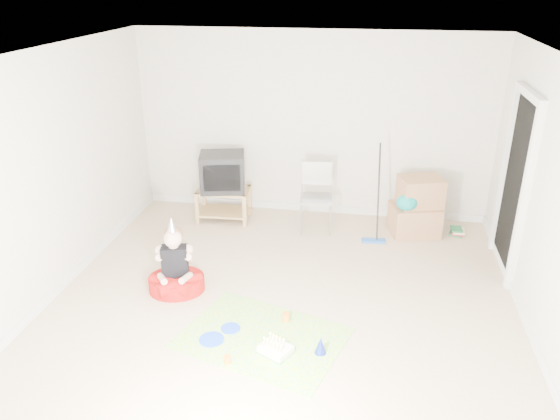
% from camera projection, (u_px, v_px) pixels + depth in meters
% --- Properties ---
extents(ground, '(5.00, 5.00, 0.00)m').
position_uv_depth(ground, '(283.00, 301.00, 5.92)').
color(ground, '#C3AA8C').
rests_on(ground, ground).
extents(doorway_recess, '(0.02, 0.90, 2.05)m').
position_uv_depth(doorway_recess, '(515.00, 188.00, 6.21)').
color(doorway_recess, black).
rests_on(doorway_recess, ground).
extents(tv_stand, '(0.76, 0.49, 0.46)m').
position_uv_depth(tv_stand, '(224.00, 202.00, 7.77)').
color(tv_stand, '#9F7A47').
rests_on(tv_stand, ground).
extents(crt_tv, '(0.71, 0.63, 0.52)m').
position_uv_depth(crt_tv, '(222.00, 172.00, 7.59)').
color(crt_tv, black).
rests_on(crt_tv, tv_stand).
extents(folding_chair, '(0.47, 0.46, 0.96)m').
position_uv_depth(folding_chair, '(316.00, 198.00, 7.38)').
color(folding_chair, '#9B9BA0').
rests_on(folding_chair, ground).
extents(cardboard_boxes, '(0.73, 0.64, 0.80)m').
position_uv_depth(cardboard_boxes, '(416.00, 207.00, 7.30)').
color(cardboard_boxes, '#A77650').
rests_on(cardboard_boxes, ground).
extents(floor_mop, '(0.32, 0.42, 1.25)m').
position_uv_depth(floor_mop, '(375.00, 224.00, 7.11)').
color(floor_mop, blue).
rests_on(floor_mop, ground).
extents(book_pile, '(0.22, 0.26, 0.10)m').
position_uv_depth(book_pile, '(458.00, 231.00, 7.41)').
color(book_pile, '#226637').
rests_on(book_pile, ground).
extents(seated_woman, '(0.75, 0.75, 0.89)m').
position_uv_depth(seated_woman, '(176.00, 275.00, 6.05)').
color(seated_woman, '#AD1210').
rests_on(seated_woman, ground).
extents(party_mat, '(1.78, 1.50, 0.01)m').
position_uv_depth(party_mat, '(262.00, 338.00, 5.32)').
color(party_mat, '#FF3595').
rests_on(party_mat, ground).
extents(birthday_cake, '(0.35, 0.33, 0.14)m').
position_uv_depth(birthday_cake, '(275.00, 350.00, 5.09)').
color(birthday_cake, white).
rests_on(birthday_cake, party_mat).
extents(blue_plate_near, '(0.25, 0.25, 0.01)m').
position_uv_depth(blue_plate_near, '(231.00, 328.00, 5.44)').
color(blue_plate_near, blue).
rests_on(blue_plate_near, party_mat).
extents(blue_plate_far, '(0.26, 0.26, 0.01)m').
position_uv_depth(blue_plate_far, '(212.00, 339.00, 5.28)').
color(blue_plate_far, blue).
rests_on(blue_plate_far, party_mat).
extents(orange_cup_near, '(0.10, 0.10, 0.09)m').
position_uv_depth(orange_cup_near, '(286.00, 317.00, 5.56)').
color(orange_cup_near, orange).
rests_on(orange_cup_near, party_mat).
extents(orange_cup_far, '(0.09, 0.09, 0.08)m').
position_uv_depth(orange_cup_far, '(227.00, 359.00, 4.96)').
color(orange_cup_far, orange).
rests_on(orange_cup_far, party_mat).
extents(blue_party_hat, '(0.13, 0.13, 0.17)m').
position_uv_depth(blue_party_hat, '(321.00, 345.00, 5.07)').
color(blue_party_hat, '#192EB4').
rests_on(blue_party_hat, party_mat).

